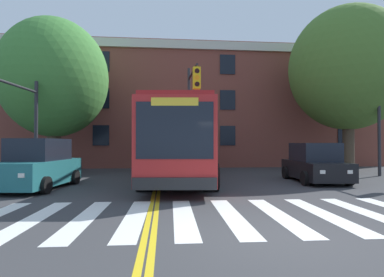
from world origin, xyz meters
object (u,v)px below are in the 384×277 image
object	(u,v)px
traffic_light_overhead	(192,102)
street_tree_curbside_small	(54,78)
city_bus	(180,142)
car_black_far_lane	(315,164)
street_tree_curbside_large	(348,68)
traffic_light_far_corner	(17,111)
car_teal_near_lane	(39,166)

from	to	relation	value
traffic_light_overhead	street_tree_curbside_small	xyz separation A→B (m)	(-7.52, 1.92, 1.49)
city_bus	street_tree_curbside_small	xyz separation A→B (m)	(-6.88, 3.01, 3.57)
car_black_far_lane	street_tree_curbside_small	xyz separation A→B (m)	(-12.85, 4.34, 4.56)
street_tree_curbside_large	car_black_far_lane	bearing A→B (deg)	-136.05
city_bus	traffic_light_far_corner	world-z (taller)	traffic_light_far_corner
street_tree_curbside_small	car_teal_near_lane	bearing A→B (deg)	-75.81
traffic_light_overhead	street_tree_curbside_small	size ratio (longest dim) A/B	0.68
car_teal_near_lane	street_tree_curbside_large	xyz separation A→B (m)	(15.81, 5.12, 5.39)
city_bus	traffic_light_far_corner	bearing A→B (deg)	-167.69
city_bus	street_tree_curbside_large	bearing A→B (deg)	15.34
car_teal_near_lane	car_black_far_lane	distance (m)	11.55
car_teal_near_lane	street_tree_curbside_large	distance (m)	17.47
traffic_light_far_corner	street_tree_curbside_large	bearing A→B (deg)	14.15
car_teal_near_lane	city_bus	bearing A→B (deg)	22.60
street_tree_curbside_small	city_bus	bearing A→B (deg)	-23.62
car_black_far_lane	street_tree_curbside_large	world-z (taller)	street_tree_curbside_large
city_bus	street_tree_curbside_large	xyz separation A→B (m)	(10.28, 2.82, 4.47)
street_tree_curbside_large	traffic_light_far_corner	bearing A→B (deg)	-165.85
car_teal_near_lane	street_tree_curbside_large	size ratio (longest dim) A/B	0.41
traffic_light_overhead	street_tree_curbside_large	bearing A→B (deg)	10.21
car_black_far_lane	traffic_light_far_corner	size ratio (longest dim) A/B	0.87
city_bus	traffic_light_far_corner	xyz separation A→B (m)	(-6.75, -1.47, 1.24)
car_black_far_lane	traffic_light_far_corner	world-z (taller)	traffic_light_far_corner
city_bus	street_tree_curbside_small	size ratio (longest dim) A/B	1.29
traffic_light_far_corner	traffic_light_overhead	world-z (taller)	traffic_light_overhead
car_teal_near_lane	traffic_light_overhead	world-z (taller)	traffic_light_overhead
city_bus	traffic_light_overhead	distance (m)	2.43
traffic_light_far_corner	traffic_light_overhead	bearing A→B (deg)	19.08
traffic_light_far_corner	traffic_light_overhead	size ratio (longest dim) A/B	0.77
car_teal_near_lane	street_tree_curbside_small	distance (m)	7.08
city_bus	traffic_light_overhead	size ratio (longest dim) A/B	1.89
traffic_light_far_corner	car_teal_near_lane	bearing A→B (deg)	-34.33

